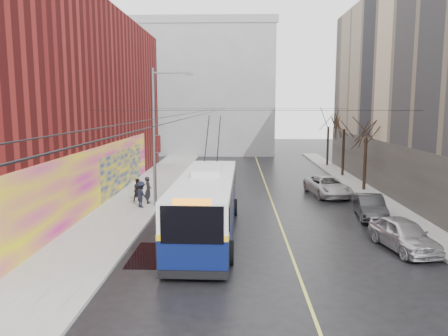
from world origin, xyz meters
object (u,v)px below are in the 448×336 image
object	(u,v)px
tree_near	(367,128)
pedestrian_b	(138,190)
pedestrian_c	(141,194)
parked_car_b	(370,207)
following_car	(200,177)
tree_far	(329,120)
parked_car_a	(404,234)
tree_mid	(344,121)
parked_car_c	(327,186)
trolleybus	(207,204)
streetlight_pole	(156,134)
pedestrian_a	(148,190)

from	to	relation	value
tree_near	pedestrian_b	world-z (taller)	tree_near
pedestrian_c	parked_car_b	bearing A→B (deg)	-146.85
following_car	parked_car_b	bearing A→B (deg)	-45.50
tree_far	parked_car_a	world-z (taller)	tree_far
tree_mid	following_car	size ratio (longest dim) A/B	1.54
pedestrian_c	tree_mid	bearing A→B (deg)	-99.88
pedestrian_b	tree_far	bearing A→B (deg)	12.97
parked_car_c	tree_far	bearing A→B (deg)	69.84
tree_far	pedestrian_b	xyz separation A→B (m)	(-16.69, -18.82, -4.20)
tree_mid	pedestrian_b	size ratio (longest dim) A/B	4.22
parked_car_a	tree_far	bearing A→B (deg)	75.52
tree_near	trolleybus	xyz separation A→B (m)	(-11.51, -12.05, -3.30)
tree_near	pedestrian_b	xyz separation A→B (m)	(-16.69, -4.82, -4.04)
tree_far	parked_car_a	bearing A→B (deg)	-94.51
streetlight_pole	parked_car_c	world-z (taller)	streetlight_pole
streetlight_pole	tree_far	world-z (taller)	streetlight_pole
pedestrian_b	pedestrian_c	size ratio (longest dim) A/B	0.93
streetlight_pole	pedestrian_c	distance (m)	4.01
pedestrian_a	pedestrian_c	size ratio (longest dim) A/B	1.07
tree_far	streetlight_pole	bearing A→B (deg)	-127.12
streetlight_pole	parked_car_c	xyz separation A→B (m)	(11.94, 4.29, -4.14)
tree_mid	pedestrian_a	world-z (taller)	tree_mid
parked_car_a	pedestrian_c	size ratio (longest dim) A/B	2.54
parked_car_b	trolleybus	bearing A→B (deg)	-151.21
parked_car_b	parked_car_c	world-z (taller)	parked_car_c
parked_car_a	following_car	bearing A→B (deg)	113.99
parked_car_a	following_car	world-z (taller)	following_car
pedestrian_c	trolleybus	bearing A→B (deg)	170.04
following_car	pedestrian_a	xyz separation A→B (m)	(-2.86, -7.36, 0.31)
streetlight_pole	following_car	bearing A→B (deg)	75.17
trolleybus	parked_car_c	size ratio (longest dim) A/B	2.50
trolleybus	parked_car_a	distance (m)	9.56
pedestrian_c	parked_car_a	bearing A→B (deg)	-168.35
pedestrian_a	pedestrian_b	size ratio (longest dim) A/B	1.15
streetlight_pole	following_car	size ratio (longest dim) A/B	2.07
tree_mid	parked_car_a	world-z (taller)	tree_mid
following_car	pedestrian_a	distance (m)	7.91
pedestrian_b	streetlight_pole	bearing A→B (deg)	-72.82
streetlight_pole	pedestrian_b	bearing A→B (deg)	142.64
tree_near	pedestrian_a	size ratio (longest dim) A/B	3.53
tree_far	tree_near	bearing A→B (deg)	-90.00
tree_far	parked_car_b	bearing A→B (deg)	-95.13
streetlight_pole	parked_car_b	world-z (taller)	streetlight_pole
parked_car_b	following_car	bearing A→B (deg)	144.20
parked_car_a	parked_car_c	size ratio (longest dim) A/B	0.84
pedestrian_a	parked_car_c	bearing A→B (deg)	-79.92
tree_far	trolleybus	bearing A→B (deg)	-113.84
parked_car_b	pedestrian_a	world-z (taller)	pedestrian_a
parked_car_c	tree_mid	bearing A→B (deg)	61.17
streetlight_pole	pedestrian_b	xyz separation A→B (m)	(-1.55, 1.18, -3.91)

